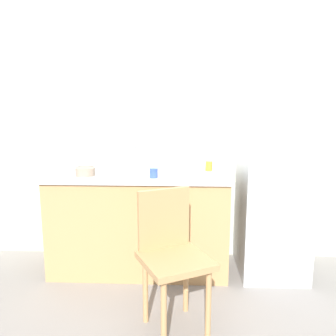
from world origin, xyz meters
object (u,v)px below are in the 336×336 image
object	(u,v)px
refrigerator	(272,192)
terracotta_bowl	(85,172)
dish_tray	(142,169)
chair	(172,253)
cup_blue	(154,173)
cup_white	(64,168)
cup_orange	(209,166)
hotplate	(85,168)

from	to	relation	value
refrigerator	terracotta_bowl	xyz separation A→B (m)	(-1.55, -0.14, 0.19)
dish_tray	terracotta_bowl	xyz separation A→B (m)	(-0.44, -0.18, 0.01)
chair	cup_blue	world-z (taller)	cup_blue
refrigerator	terracotta_bowl	bearing A→B (deg)	-174.74
chair	terracotta_bowl	world-z (taller)	terracotta_bowl
dish_tray	cup_white	xyz separation A→B (m)	(-0.65, -0.06, 0.01)
refrigerator	cup_orange	size ratio (longest dim) A/B	17.25
terracotta_bowl	cup_orange	distance (m)	1.05
dish_tray	cup_blue	distance (m)	0.27
dish_tray	cup_white	world-z (taller)	cup_white
refrigerator	chair	bearing A→B (deg)	-136.47
cup_orange	cup_blue	world-z (taller)	cup_orange
chair	cup_blue	bearing A→B (deg)	78.78
cup_white	refrigerator	bearing A→B (deg)	0.70
chair	cup_orange	world-z (taller)	cup_orange
chair	dish_tray	distance (m)	0.95
chair	terracotta_bowl	xyz separation A→B (m)	(-0.73, 0.64, 0.40)
terracotta_bowl	cup_white	world-z (taller)	cup_white
chair	dish_tray	xyz separation A→B (m)	(-0.29, 0.82, 0.39)
hotplate	cup_white	bearing A→B (deg)	-130.38
chair	cup_white	world-z (taller)	cup_white
dish_tray	cup_blue	bearing A→B (deg)	-62.85
hotplate	cup_orange	bearing A→B (deg)	-1.01
chair	dish_tray	world-z (taller)	dish_tray
hotplate	cup_blue	distance (m)	0.72
refrigerator	hotplate	xyz separation A→B (m)	(-1.63, 0.14, 0.17)
dish_tray	terracotta_bowl	size ratio (longest dim) A/B	1.79
cup_blue	cup_orange	bearing A→B (deg)	34.45
refrigerator	hotplate	bearing A→B (deg)	175.21
cup_orange	cup_white	bearing A→B (deg)	-173.59
refrigerator	cup_orange	bearing A→B (deg)	167.52
refrigerator	cup_blue	world-z (taller)	refrigerator
chair	terracotta_bowl	distance (m)	1.05
hotplate	dish_tray	bearing A→B (deg)	-10.48
chair	hotplate	xyz separation A→B (m)	(-0.81, 0.92, 0.37)
refrigerator	cup_white	bearing A→B (deg)	-179.30
refrigerator	hotplate	size ratio (longest dim) A/B	8.30
cup_white	dish_tray	bearing A→B (deg)	5.41
refrigerator	hotplate	world-z (taller)	refrigerator
chair	dish_tray	bearing A→B (deg)	82.28
cup_blue	dish_tray	bearing A→B (deg)	117.15
chair	cup_orange	bearing A→B (deg)	44.98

